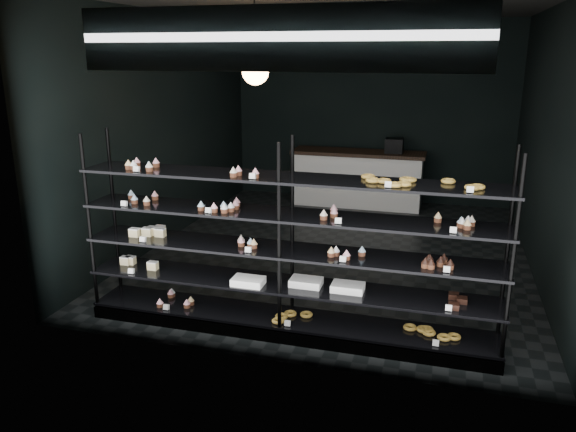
# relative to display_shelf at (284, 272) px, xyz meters

# --- Properties ---
(room) EXTENTS (5.01, 6.01, 3.20)m
(room) POSITION_rel_display_shelf_xyz_m (0.05, 2.45, 0.97)
(room) COLOR black
(room) RESTS_ON ground
(display_shelf) EXTENTS (4.00, 0.50, 1.91)m
(display_shelf) POSITION_rel_display_shelf_xyz_m (0.00, 0.00, 0.00)
(display_shelf) COLOR black
(display_shelf) RESTS_ON room
(signage) EXTENTS (3.30, 0.05, 0.50)m
(signage) POSITION_rel_display_shelf_xyz_m (0.05, -0.48, 2.12)
(signage) COLOR #0B1D3A
(signage) RESTS_ON room
(pendant_lamp) EXTENTS (0.29, 0.29, 0.88)m
(pendant_lamp) POSITION_rel_display_shelf_xyz_m (-0.64, 1.12, 1.82)
(pendant_lamp) COLOR black
(pendant_lamp) RESTS_ON room
(service_counter) EXTENTS (2.33, 0.65, 1.23)m
(service_counter) POSITION_rel_display_shelf_xyz_m (-0.08, 4.95, -0.13)
(service_counter) COLOR silver
(service_counter) RESTS_ON room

